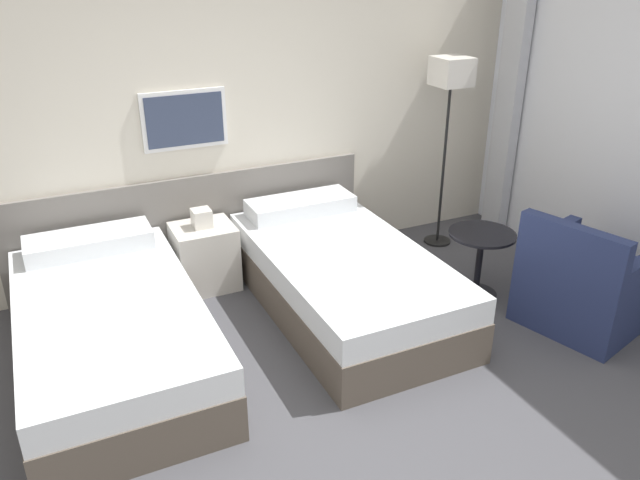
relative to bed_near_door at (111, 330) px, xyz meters
The scene contains 8 objects.
ground_plane 1.72m from the bed_near_door, 42.85° to the right, with size 16.00×16.00×0.00m, color #47474C.
wall_headboard 1.93m from the bed_near_door, 41.07° to the left, with size 10.00×0.10×2.70m.
bed_near_door is the anchor object (origin of this frame).
bed_near_window 1.64m from the bed_near_door, ahead, with size 1.08×2.03×0.61m.
nightstand 1.11m from the bed_near_door, 42.52° to the left, with size 0.46×0.41×0.65m.
floor_lamp 3.25m from the bed_near_door, 12.44° to the left, with size 0.28×0.28×1.65m.
side_table 2.68m from the bed_near_door, ahead, with size 0.50×0.50×0.52m.
armchair 3.22m from the bed_near_door, 16.43° to the right, with size 0.95×0.92×0.84m.
Camera 1 is at (-1.48, -2.41, 2.42)m, focal length 35.00 mm.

